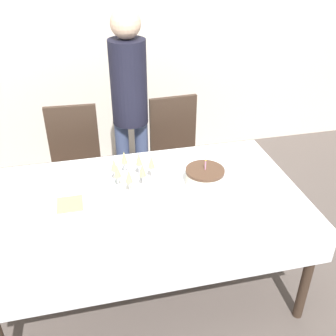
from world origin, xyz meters
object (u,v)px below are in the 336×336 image
at_px(dining_chair_far_left, 76,162).
at_px(birthday_cake, 205,177).
at_px(plate_stack_dessert, 165,190).
at_px(dining_chair_far_right, 177,150).
at_px(plate_stack_main, 171,214).
at_px(person_standing, 129,98).
at_px(champagne_tray, 131,173).

bearing_deg(dining_chair_far_left, birthday_cake, -45.57).
distance_m(birthday_cake, plate_stack_dessert, 0.27).
bearing_deg(birthday_cake, dining_chair_far_right, 88.02).
bearing_deg(plate_stack_main, person_standing, 92.37).
bearing_deg(champagne_tray, plate_stack_main, -68.10).
height_order(champagne_tray, person_standing, person_standing).
bearing_deg(person_standing, plate_stack_dessert, -85.56).
relative_size(birthday_cake, champagne_tray, 0.69).
xyz_separation_m(dining_chair_far_left, person_standing, (0.47, 0.06, 0.48)).
relative_size(champagne_tray, plate_stack_main, 1.30).
height_order(dining_chair_far_right, birthday_cake, dining_chair_far_right).
relative_size(dining_chair_far_left, person_standing, 0.58).
bearing_deg(plate_stack_dessert, person_standing, 94.44).
distance_m(birthday_cake, plate_stack_main, 0.41).
height_order(plate_stack_main, plate_stack_dessert, plate_stack_main).
bearing_deg(plate_stack_dessert, champagne_tray, 140.38).
bearing_deg(plate_stack_dessert, dining_chair_far_left, 122.02).
distance_m(birthday_cake, person_standing, 0.97).
bearing_deg(person_standing, champagne_tray, -98.21).
height_order(dining_chair_far_right, plate_stack_dessert, dining_chair_far_right).
bearing_deg(person_standing, birthday_cake, -68.94).
xyz_separation_m(plate_stack_main, person_standing, (-0.05, 1.17, 0.25)).
relative_size(dining_chair_far_left, champagne_tray, 2.73).
xyz_separation_m(dining_chair_far_left, plate_stack_dessert, (0.54, -0.86, 0.22)).
distance_m(champagne_tray, plate_stack_dessert, 0.24).
bearing_deg(dining_chair_far_right, dining_chair_far_left, 180.00).
xyz_separation_m(dining_chair_far_left, birthday_cake, (0.81, -0.82, 0.25)).
height_order(dining_chair_far_left, birthday_cake, dining_chair_far_left).
relative_size(dining_chair_far_right, plate_stack_main, 3.55).
xyz_separation_m(dining_chair_far_right, plate_stack_dessert, (-0.30, -0.86, 0.22)).
distance_m(dining_chair_far_right, champagne_tray, 0.90).
bearing_deg(champagne_tray, dining_chair_far_left, 116.64).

